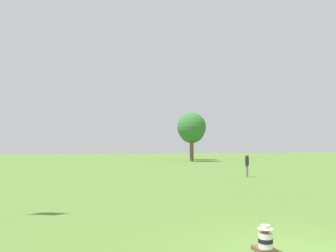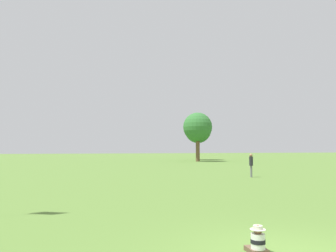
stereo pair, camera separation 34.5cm
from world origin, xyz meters
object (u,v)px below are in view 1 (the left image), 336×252
Objects in this scene: seated_toddler at (265,241)px; distant_tree_0 at (192,127)px; distant_tree_1 at (192,130)px; person_standing_0 at (247,163)px.

distant_tree_0 reaches higher than seated_toddler.
seated_toddler is 58.54m from distant_tree_1.
person_standing_0 is 0.21× the size of distant_tree_0.
distant_tree_1 reaches higher than seated_toddler.
distant_tree_0 reaches higher than person_standing_0.
distant_tree_1 reaches higher than person_standing_0.
person_standing_0 reaches higher than seated_toddler.
seated_toddler is 0.32× the size of person_standing_0.
distant_tree_1 is (3.18, 7.41, -0.01)m from distant_tree_0.
seated_toddler is at bearing 102.90° from person_standing_0.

